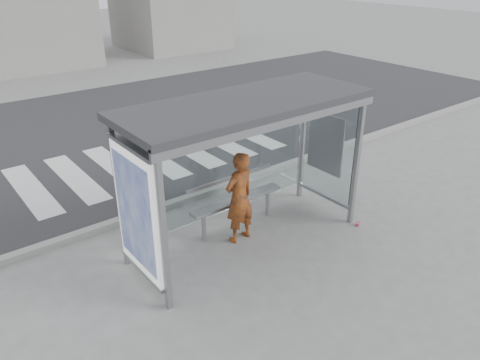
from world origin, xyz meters
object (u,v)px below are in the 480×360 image
at_px(bus_shelter, 227,142).
at_px(person, 239,198).
at_px(bench, 236,200).
at_px(soda_can, 358,224).

distance_m(bus_shelter, person, 1.18).
relative_size(bus_shelter, person, 2.51).
relative_size(person, bench, 0.87).
bearing_deg(bus_shelter, soda_can, -21.63).
bearing_deg(bus_shelter, person, 13.21).
xyz_separation_m(person, soda_can, (2.08, -1.02, -0.81)).
bearing_deg(bench, soda_can, -36.45).
distance_m(person, bench, 0.49).
height_order(person, bench, person).
xyz_separation_m(bus_shelter, person, (0.31, 0.07, -1.14)).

